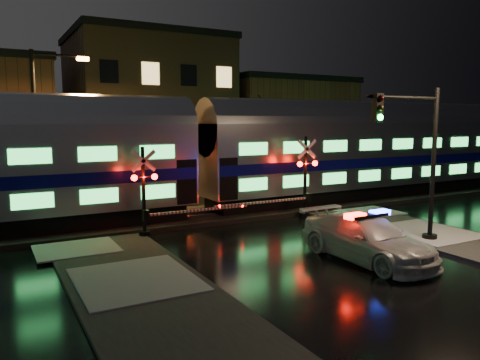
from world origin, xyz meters
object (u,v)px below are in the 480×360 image
object	(u,v)px
traffic_light	(417,163)
streetlight	(41,122)
crossing_signal_left	(153,200)
crossing_signal_right	(300,185)
police_car	(367,238)

from	to	relation	value
traffic_light	streetlight	bearing A→B (deg)	128.11
crossing_signal_left	traffic_light	world-z (taller)	traffic_light
crossing_signal_right	traffic_light	xyz separation A→B (m)	(1.11, -6.25, 1.60)
police_car	crossing_signal_left	world-z (taller)	crossing_signal_left
police_car	crossing_signal_left	xyz separation A→B (m)	(-5.69, 6.86, 0.80)
police_car	crossing_signal_right	world-z (taller)	crossing_signal_right
crossing_signal_left	streetlight	world-z (taller)	streetlight
police_car	crossing_signal_left	size ratio (longest dim) A/B	1.01
police_car	traffic_light	world-z (taller)	traffic_light
crossing_signal_left	crossing_signal_right	bearing A→B (deg)	0.05
traffic_light	streetlight	xyz separation A→B (m)	(-12.40, 12.94, 1.55)
police_car	crossing_signal_left	bearing A→B (deg)	127.98
police_car	traffic_light	size ratio (longest dim) A/B	0.89
traffic_light	streetlight	distance (m)	17.99
crossing_signal_right	streetlight	distance (m)	13.50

